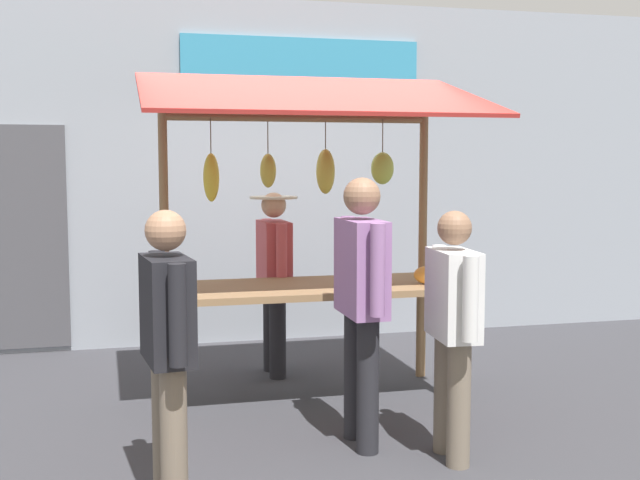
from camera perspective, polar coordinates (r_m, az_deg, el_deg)
ground_plane at (r=6.29m, az=-0.68°, el=-11.14°), size 40.00×40.00×0.00m
street_backdrop at (r=8.17m, az=-4.64°, el=4.79°), size 9.00×0.30×3.40m
market_stall at (r=6.05m, az=-0.54°, el=3.08°), size 2.50×1.46×2.50m
vendor_with_sunhat at (r=6.79m, az=-3.28°, el=-2.07°), size 0.40×0.67×1.55m
shopper_with_shopping_bag at (r=4.28m, az=-10.76°, el=-6.85°), size 0.27×0.67×1.57m
shopper_with_ponytail at (r=5.07m, az=2.96°, el=-3.61°), size 0.23×0.72×1.71m
shopper_in_grey_tee at (r=4.92m, az=9.42°, el=-5.58°), size 0.25×0.66×1.52m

